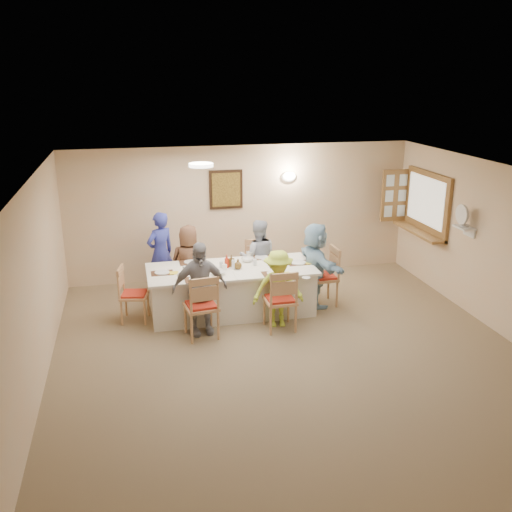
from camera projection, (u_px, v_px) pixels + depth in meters
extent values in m
plane|color=#877252|center=(292.00, 357.00, 7.87)|extent=(7.00, 7.00, 0.00)
plane|color=#E3B88C|center=(242.00, 212.00, 10.74)|extent=(6.50, 0.00, 6.50)
plane|color=#E3B88C|center=(428.00, 425.00, 4.24)|extent=(6.50, 0.00, 6.50)
plane|color=#E3B88C|center=(33.00, 292.00, 6.81)|extent=(0.00, 7.00, 7.00)
plane|color=#E3B88C|center=(512.00, 256.00, 8.18)|extent=(0.00, 7.00, 7.00)
plane|color=white|center=(296.00, 178.00, 7.11)|extent=(7.00, 7.00, 0.00)
cube|color=black|center=(226.00, 189.00, 10.51)|extent=(0.62, 0.04, 0.72)
cube|color=black|center=(226.00, 190.00, 10.49)|extent=(0.52, 0.02, 0.62)
ellipsoid|color=white|center=(289.00, 176.00, 10.68)|extent=(0.26, 0.09, 0.18)
cylinder|color=white|center=(201.00, 165.00, 8.30)|extent=(0.36, 0.36, 0.05)
cube|color=olive|center=(427.00, 203.00, 10.32)|extent=(0.06, 1.50, 1.15)
cube|color=olive|center=(419.00, 232.00, 10.45)|extent=(0.30, 1.50, 0.05)
cube|color=olive|center=(395.00, 195.00, 10.97)|extent=(0.55, 0.04, 1.00)
cube|color=white|center=(464.00, 228.00, 9.08)|extent=(0.22, 0.36, 0.03)
cube|color=silver|center=(232.00, 290.00, 9.27)|extent=(2.68, 1.13, 0.76)
imported|color=brown|center=(189.00, 263.00, 9.69)|extent=(0.75, 0.57, 1.33)
imported|color=#A0A7BA|center=(258.00, 258.00, 9.94)|extent=(0.84, 0.75, 1.35)
imported|color=gray|center=(200.00, 289.00, 8.41)|extent=(0.92, 0.56, 1.43)
imported|color=#C0DE3E|center=(278.00, 289.00, 8.69)|extent=(0.85, 0.57, 1.22)
imported|color=#9AC4E0|center=(315.00, 265.00, 9.47)|extent=(1.44, 0.80, 1.43)
imported|color=#313AA8|center=(161.00, 253.00, 10.01)|extent=(0.85, 0.82, 1.47)
cube|color=#472B19|center=(197.00, 280.00, 8.64)|extent=(0.38, 0.28, 0.01)
cylinder|color=white|center=(197.00, 279.00, 8.63)|extent=(0.25, 0.25, 0.02)
cube|color=yellow|center=(210.00, 279.00, 8.62)|extent=(0.15, 0.15, 0.01)
cube|color=#472B19|center=(274.00, 274.00, 8.89)|extent=(0.36, 0.27, 0.01)
cylinder|color=white|center=(274.00, 273.00, 8.88)|extent=(0.22, 0.22, 0.01)
cube|color=yellow|center=(286.00, 273.00, 8.88)|extent=(0.14, 0.14, 0.01)
cube|color=#472B19|center=(191.00, 262.00, 9.41)|extent=(0.38, 0.28, 0.01)
cylinder|color=white|center=(191.00, 262.00, 9.41)|extent=(0.23, 0.23, 0.01)
cube|color=yellow|center=(202.00, 262.00, 9.40)|extent=(0.15, 0.15, 0.01)
cube|color=#472B19|center=(261.00, 258.00, 9.67)|extent=(0.34, 0.25, 0.01)
cylinder|color=white|center=(261.00, 257.00, 9.66)|extent=(0.23, 0.23, 0.01)
cube|color=yellow|center=(272.00, 257.00, 9.66)|extent=(0.14, 0.14, 0.01)
cube|color=#472B19|center=(162.00, 273.00, 8.92)|extent=(0.34, 0.26, 0.01)
cylinder|color=white|center=(162.00, 272.00, 8.92)|extent=(0.23, 0.23, 0.01)
cube|color=yellow|center=(174.00, 273.00, 8.91)|extent=(0.14, 0.14, 0.01)
cube|color=#472B19|center=(298.00, 263.00, 9.39)|extent=(0.35, 0.26, 0.01)
cylinder|color=white|center=(298.00, 262.00, 9.38)|extent=(0.26, 0.26, 0.02)
cube|color=yellow|center=(309.00, 263.00, 9.38)|extent=(0.14, 0.14, 0.01)
imported|color=white|center=(181.00, 277.00, 8.63)|extent=(0.13, 0.13, 0.09)
imported|color=white|center=(249.00, 254.00, 9.71)|extent=(0.14, 0.14, 0.09)
imported|color=white|center=(218.00, 273.00, 8.85)|extent=(0.39, 0.39, 0.05)
imported|color=white|center=(247.00, 260.00, 9.47)|extent=(0.32, 0.32, 0.06)
imported|color=red|center=(227.00, 261.00, 9.14)|extent=(0.10, 0.10, 0.21)
imported|color=brown|center=(231.00, 261.00, 9.20)|extent=(0.15, 0.15, 0.19)
imported|color=brown|center=(238.00, 264.00, 9.09)|extent=(0.21, 0.21, 0.16)
cylinder|color=silver|center=(221.00, 264.00, 9.15)|extent=(0.07, 0.07, 0.10)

